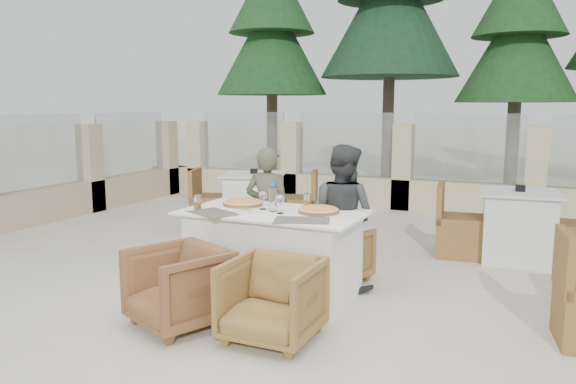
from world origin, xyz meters
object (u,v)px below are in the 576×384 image
at_px(pizza_left, 243,203).
at_px(pizza_right, 319,210).
at_px(diner_right, 342,217).
at_px(diner_left, 268,211).
at_px(bg_table_b, 518,226).
at_px(dining_table, 274,254).
at_px(olive_dish, 245,211).
at_px(armchair_far_left, 264,245).
at_px(armchair_near_left, 179,287).
at_px(beer_glass_left, 198,202).
at_px(beer_glass_right, 307,200).
at_px(wine_glass_near, 280,203).
at_px(water_bottle, 273,197).
at_px(bg_table_a, 254,202).
at_px(armchair_near_right, 272,300).
at_px(wine_glass_centre, 263,199).
at_px(armchair_far_right, 335,254).

distance_m(pizza_left, pizza_right, 0.78).
height_order(pizza_left, diner_right, diner_right).
distance_m(diner_left, bg_table_b, 2.78).
height_order(dining_table, olive_dish, olive_dish).
height_order(pizza_left, armchair_far_left, pizza_left).
bearing_deg(armchair_far_left, dining_table, 126.58).
bearing_deg(pizza_right, armchair_near_left, -125.40).
bearing_deg(beer_glass_left, bg_table_b, 42.63).
height_order(beer_glass_left, beer_glass_right, same).
bearing_deg(olive_dish, wine_glass_near, 26.86).
height_order(water_bottle, bg_table_a, water_bottle).
height_order(dining_table, bg_table_b, same).
bearing_deg(armchair_near_right, wine_glass_near, 111.21).
bearing_deg(dining_table, pizza_right, 14.32).
bearing_deg(pizza_left, wine_glass_centre, -21.59).
height_order(olive_dish, armchair_far_right, olive_dish).
distance_m(pizza_right, bg_table_b, 2.59).
bearing_deg(armchair_far_right, wine_glass_near, 87.33).
relative_size(pizza_left, armchair_near_left, 0.55).
xyz_separation_m(diner_left, bg_table_b, (2.24, 1.61, -0.26)).
bearing_deg(armchair_far_right, beer_glass_left, 56.54).
height_order(wine_glass_near, armchair_far_right, wine_glass_near).
relative_size(armchair_far_left, armchair_far_right, 1.07).
height_order(pizza_right, water_bottle, water_bottle).
bearing_deg(pizza_left, armchair_far_left, 92.29).
relative_size(dining_table, beer_glass_left, 12.50).
relative_size(pizza_right, bg_table_a, 0.22).
height_order(diner_left, bg_table_b, diner_left).
distance_m(armchair_far_right, diner_left, 0.79).
xyz_separation_m(dining_table, pizza_left, (-0.39, 0.15, 0.41)).
xyz_separation_m(pizza_left, armchair_far_left, (-0.02, 0.45, -0.51)).
xyz_separation_m(pizza_right, olive_dish, (-0.56, -0.30, -0.00)).
bearing_deg(wine_glass_centre, wine_glass_near, -26.38).
bearing_deg(pizza_left, diner_left, 82.55).
distance_m(pizza_right, armchair_far_right, 0.73).
bearing_deg(armchair_near_right, bg_table_a, 119.72).
distance_m(wine_glass_near, bg_table_b, 2.91).
height_order(pizza_left, wine_glass_near, wine_glass_near).
bearing_deg(armchair_far_right, beer_glass_right, 79.91).
distance_m(beer_glass_right, armchair_near_right, 1.31).
height_order(armchair_far_right, bg_table_b, bg_table_b).
xyz_separation_m(bg_table_a, bg_table_b, (3.38, -0.18, 0.00)).
distance_m(wine_glass_centre, armchair_far_left, 0.85).
bearing_deg(beer_glass_right, pizza_left, -165.03).
height_order(pizza_right, bg_table_a, pizza_right).
height_order(pizza_left, olive_dish, pizza_left).
relative_size(beer_glass_left, armchair_far_left, 0.20).
bearing_deg(pizza_right, olive_dish, -151.36).
bearing_deg(bg_table_a, pizza_left, -82.29).
distance_m(armchair_far_left, armchair_near_right, 1.69).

